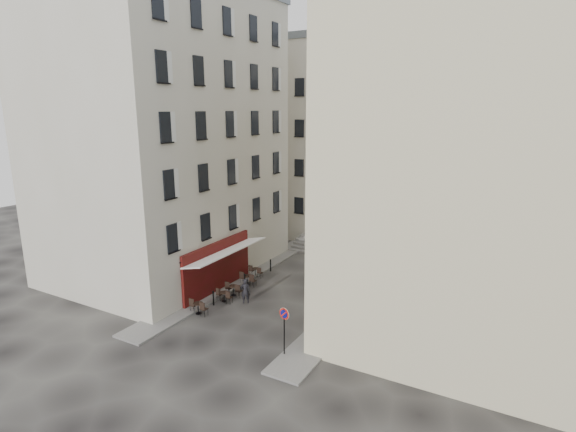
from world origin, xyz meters
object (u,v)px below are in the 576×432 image
Objects in this scene: bistro_table_b at (225,296)px; pedestrian at (245,291)px; no_parking_sign at (284,322)px; bistro_table_a at (199,307)px.

pedestrian reaches higher than bistro_table_b.
no_parking_sign reaches higher than pedestrian.
bistro_table_b is at bearing 161.72° from no_parking_sign.
no_parking_sign is 2.03× the size of bistro_table_a.
pedestrian is at bearing 22.15° from bistro_table_b.
bistro_table_b is at bearing -17.00° from pedestrian.
bistro_table_b is at bearing 82.54° from bistro_table_a.
bistro_table_b is (-6.60, 3.81, -1.43)m from no_parking_sign.
pedestrian is (1.28, 0.52, 0.40)m from bistro_table_b.
no_parking_sign is at bearing -13.19° from bistro_table_a.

